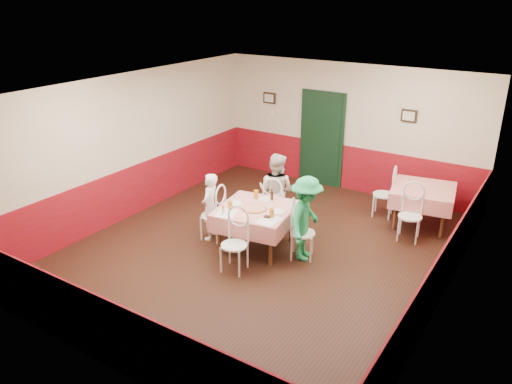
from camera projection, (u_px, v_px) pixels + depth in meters
The scene contains 39 objects.
floor at pixel (263, 249), 8.72m from camera, with size 7.00×7.00×0.00m, color black.
ceiling at pixel (264, 89), 7.66m from camera, with size 7.00×7.00×0.00m, color white.
back_wall at pixel (348, 128), 10.92m from camera, with size 6.00×0.10×2.80m, color beige.
front_wall at pixel (95, 266), 5.47m from camera, with size 6.00×0.10×2.80m, color beige.
left_wall at pixel (133, 145), 9.70m from camera, with size 0.10×7.00×2.80m, color beige.
right_wall at pixel (453, 216), 6.68m from camera, with size 0.10×7.00×2.80m, color beige.
wainscot_back at pixel (345, 167), 11.24m from camera, with size 6.00×0.03×1.00m, color maroon.
wainscot_front at pixel (105, 332), 5.82m from camera, with size 6.00×0.03×1.00m, color maroon.
wainscot_left at pixel (138, 189), 10.03m from camera, with size 0.03×7.00×1.00m, color maroon.
wainscot_right at pixel (443, 273), 7.03m from camera, with size 0.03×7.00×1.00m, color maroon.
door at pixel (322, 140), 11.31m from camera, with size 0.96×0.06×2.10m, color black.
picture_left at pixel (269, 98), 11.71m from camera, with size 0.32×0.03×0.26m, color black.
picture_right at pixel (409, 116), 10.06m from camera, with size 0.32×0.03×0.26m, color black.
thermostat at pixel (273, 113), 11.79m from camera, with size 0.10×0.03×0.10m, color white.
main_table at pixel (256, 228), 8.65m from camera, with size 1.22×1.22×0.77m, color red.
second_table at pixel (421, 206), 9.51m from camera, with size 1.12×1.12×0.77m, color red.
chair_left at pixel (213, 216), 8.94m from camera, with size 0.42×0.42×0.90m, color white, non-canonical shape.
chair_right at pixel (303, 233), 8.30m from camera, with size 0.42×0.42×0.90m, color white, non-canonical shape.
chair_far at pixel (275, 206), 9.34m from camera, with size 0.42×0.42×0.90m, color white, non-canonical shape.
chair_near at pixel (234, 245), 7.90m from camera, with size 0.42×0.42×0.90m, color white, non-canonical shape.
chair_second_a at pixel (384, 195), 9.86m from camera, with size 0.42×0.42×0.90m, color white, non-canonical shape.
chair_second_b at pixel (410, 217), 8.90m from camera, with size 0.42×0.42×0.90m, color white, non-canonical shape.
pizza at pixel (255, 209), 8.44m from camera, with size 0.40×0.40×0.03m, color #B74723.
plate_left at pixel (235, 203), 8.67m from camera, with size 0.25×0.25×0.01m, color white.
plate_right at pixel (278, 212), 8.33m from camera, with size 0.25×0.25×0.01m, color white.
plate_far at pixel (266, 199), 8.83m from camera, with size 0.25×0.25×0.01m, color white.
glass_a at pixel (230, 205), 8.42m from camera, with size 0.08×0.08×0.15m, color #BF7219.
glass_b at pixel (272, 213), 8.13m from camera, with size 0.08×0.08×0.15m, color #BF7219.
glass_c at pixel (256, 194), 8.85m from camera, with size 0.08×0.08×0.15m, color #BF7219.
beer_bottle at pixel (272, 195), 8.76m from camera, with size 0.05×0.05×0.20m, color #381C0A.
shaker_a at pixel (223, 211), 8.28m from camera, with size 0.04×0.04×0.09m, color silver.
shaker_b at pixel (223, 212), 8.23m from camera, with size 0.04×0.04×0.09m, color silver.
shaker_c at pixel (223, 208), 8.38m from camera, with size 0.04×0.04×0.09m, color #B23319.
menu_left at pixel (227, 213), 8.30m from camera, with size 0.30×0.40×0.00m, color white.
menu_right at pixel (269, 220), 8.03m from camera, with size 0.30×0.40×0.00m, color white.
wallet at pixel (267, 217), 8.14m from camera, with size 0.11×0.09×0.02m, color black.
diner_left at pixel (210, 207), 8.90m from camera, with size 0.45×0.30×1.24m, color gray.
diner_far at pixel (276, 191), 9.27m from camera, with size 0.71×0.55×1.46m, color gray.
diner_right at pixel (306, 219), 8.17m from camera, with size 0.94×0.54×1.45m, color gray.
Camera 1 is at (4.07, -6.54, 4.21)m, focal length 35.00 mm.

